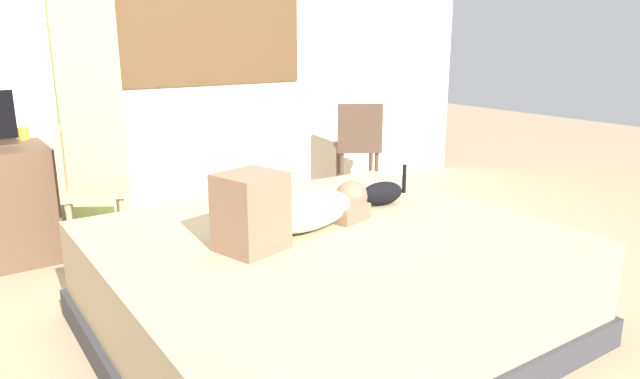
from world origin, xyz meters
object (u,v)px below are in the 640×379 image
object	(u,v)px
cup	(23,133)
chair_by_desk	(81,185)
cat	(379,193)
chair_spare	(358,143)
bed	(326,282)
person_lying	(295,210)

from	to	relation	value
cup	chair_by_desk	bearing A→B (deg)	-67.55
cat	chair_spare	distance (m)	1.94
cup	chair_spare	size ratio (longest dim) A/B	0.10
bed	chair_spare	bearing A→B (deg)	48.31
cup	chair_spare	xyz separation A→B (m)	(2.56, -0.36, -0.27)
cat	chair_by_desk	xyz separation A→B (m)	(-1.24, 1.42, -0.07)
bed	chair_spare	xyz separation A→B (m)	(1.60, 1.80, 0.26)
chair_by_desk	chair_spare	xyz separation A→B (m)	(2.35, 0.17, 0.00)
bed	chair_spare	size ratio (longest dim) A/B	2.43
cat	cup	size ratio (longest dim) A/B	4.29
person_lying	chair_spare	bearing A→B (deg)	44.95
cup	bed	bearing A→B (deg)	-65.93
person_lying	chair_by_desk	size ratio (longest dim) A/B	1.09
cat	chair_by_desk	world-z (taller)	chair_by_desk
cat	chair_spare	xyz separation A→B (m)	(1.11, 1.59, -0.07)
person_lying	chair_spare	xyz separation A→B (m)	(1.73, 1.72, -0.12)
chair_spare	person_lying	bearing A→B (deg)	-135.05
person_lying	chair_spare	world-z (taller)	chair_spare
cat	cup	distance (m)	2.45
cat	person_lying	bearing A→B (deg)	-167.93
bed	chair_by_desk	world-z (taller)	chair_by_desk
bed	chair_spare	world-z (taller)	chair_spare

